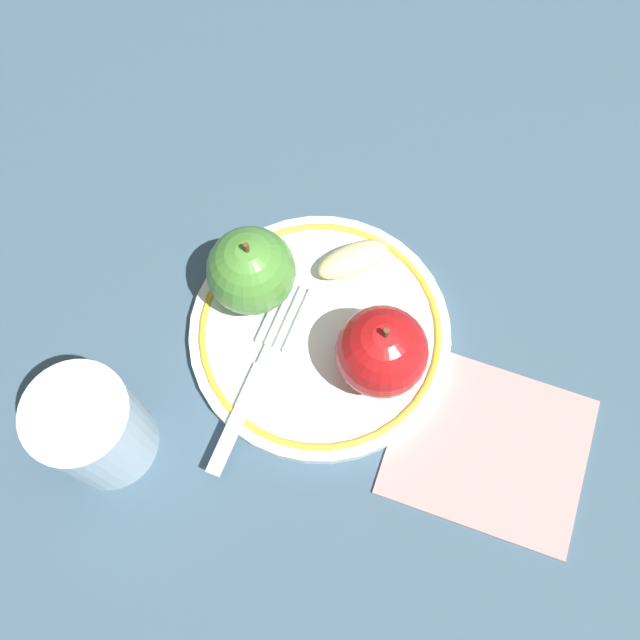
# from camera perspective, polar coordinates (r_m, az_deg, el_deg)

# --- Properties ---
(ground_plane) EXTENTS (2.00, 2.00, 0.00)m
(ground_plane) POSITION_cam_1_polar(r_m,az_deg,el_deg) (0.61, -1.09, 0.34)
(ground_plane) COLOR #3B5669
(plate) EXTENTS (0.22, 0.22, 0.02)m
(plate) POSITION_cam_1_polar(r_m,az_deg,el_deg) (0.60, 0.00, -0.99)
(plate) COLOR white
(plate) RESTS_ON ground_plane
(apple_red_whole) EXTENTS (0.07, 0.07, 0.08)m
(apple_red_whole) POSITION_cam_1_polar(r_m,az_deg,el_deg) (0.57, -5.53, 3.93)
(apple_red_whole) COLOR #4D8F36
(apple_red_whole) RESTS_ON plate
(apple_second_whole) EXTENTS (0.07, 0.07, 0.08)m
(apple_second_whole) POSITION_cam_1_polar(r_m,az_deg,el_deg) (0.55, 4.96, -2.54)
(apple_second_whole) COLOR red
(apple_second_whole) RESTS_ON plate
(apple_slice_front) EXTENTS (0.07, 0.06, 0.02)m
(apple_slice_front) POSITION_cam_1_polar(r_m,az_deg,el_deg) (0.61, 2.65, 4.87)
(apple_slice_front) COLOR beige
(apple_slice_front) RESTS_ON plate
(fork) EXTENTS (0.06, 0.17, 0.00)m
(fork) POSITION_cam_1_polar(r_m,az_deg,el_deg) (0.58, -5.23, -4.80)
(fork) COLOR silver
(fork) RESTS_ON plate
(drinking_glass) EXTENTS (0.08, 0.08, 0.10)m
(drinking_glass) POSITION_cam_1_polar(r_m,az_deg,el_deg) (0.56, -17.65, -8.28)
(drinking_glass) COLOR silver
(drinking_glass) RESTS_ON ground_plane
(napkin_folded) EXTENTS (0.18, 0.16, 0.01)m
(napkin_folded) POSITION_cam_1_polar(r_m,az_deg,el_deg) (0.59, 13.36, -9.77)
(napkin_folded) COLOR tan
(napkin_folded) RESTS_ON ground_plane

